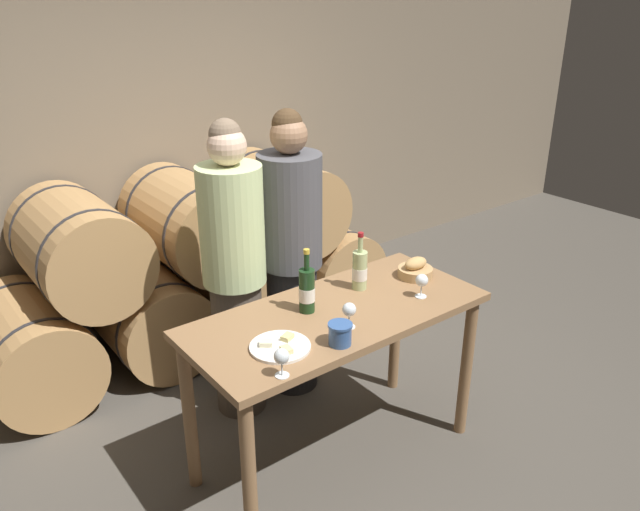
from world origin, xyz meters
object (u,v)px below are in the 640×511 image
Objects in this scene: wine_bottle_white at (360,270)px; wine_glass_center at (422,281)px; person_left at (234,273)px; cheese_plate at (280,346)px; person_right at (291,256)px; wine_glass_far_left at (282,357)px; tasting_table at (337,335)px; blue_crock at (340,333)px; bread_basket at (415,270)px; wine_glass_left at (349,310)px; wine_bottle_red at (307,290)px.

wine_glass_center is (0.18, -0.27, -0.02)m from wine_bottle_white.
person_left is 1.04m from wine_glass_center.
wine_bottle_white is 2.50× the size of wine_glass_center.
wine_bottle_white is 0.71m from cheese_plate.
wine_bottle_white is at bearing 124.84° from wine_glass_center.
person_right is 1.23m from wine_glass_far_left.
tasting_table is 0.45m from cheese_plate.
blue_crock is (-0.40, -0.94, 0.06)m from person_right.
wine_bottle_white is at bearing -86.47° from person_right.
wine_glass_far_left is (-1.11, -0.34, 0.05)m from bread_basket.
person_left reaches higher than wine_glass_center.
wine_bottle_white is (0.04, -0.57, 0.11)m from person_right.
person_right is 5.57× the size of wine_bottle_white.
wine_glass_left is (0.47, 0.14, 0.00)m from wine_glass_far_left.
person_right is 13.91× the size of wine_glass_center.
wine_glass_left is (-0.31, -0.28, -0.02)m from wine_bottle_white.
bread_basket is at bearing 8.94° from cheese_plate.
wine_glass_center is (-0.15, -0.19, 0.05)m from bread_basket.
person_right is at bearing 67.02° from blue_crock.
wine_bottle_red is 0.56m from wine_glass_far_left.
person_left is 0.62m from wine_bottle_red.
person_right is at bearing 104.74° from wine_glass_center.
person_left is 5.55× the size of wine_bottle_white.
wine_glass_far_left is at bearing -171.19° from wine_glass_center.
person_right is 15.83× the size of blue_crock.
tasting_table is at bearing -38.54° from wine_bottle_red.
tasting_table is at bearing -76.42° from person_left.
bread_basket is 1.51× the size of wine_glass_center.
cheese_plate is at bearing -106.82° from person_left.
person_right is 5.34× the size of wine_bottle_red.
cheese_plate is (-0.30, -0.20, -0.10)m from wine_bottle_red.
bread_basket is at bearing -3.69° from wine_bottle_red.
tasting_table is 12.04× the size of wine_glass_center.
cheese_plate is 2.16× the size of wine_glass_center.
wine_bottle_red reaches higher than wine_glass_far_left.
blue_crock is (-0.43, -0.37, -0.05)m from wine_bottle_white.
person_left is 0.72m from wine_bottle_white.
wine_bottle_red is 2.97× the size of blue_crock.
bread_basket is 1.01m from cheese_plate.
bread_basket is (0.59, 0.05, 0.18)m from tasting_table.
wine_bottle_white is 0.35m from bread_basket.
blue_crock is at bearing -90.81° from person_left.
tasting_table is 7.99× the size of bread_basket.
wine_bottle_white is at bearing 166.84° from bread_basket.
wine_bottle_white is 1.66× the size of bread_basket.
wine_glass_center is at bearing 8.81° from wine_glass_far_left.
blue_crock is at bearing -139.66° from wine_bottle_white.
person_right is 6.45× the size of cheese_plate.
person_right is 13.91× the size of wine_glass_left.
wine_glass_center is (0.60, -0.84, 0.09)m from person_left.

